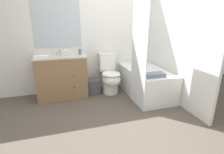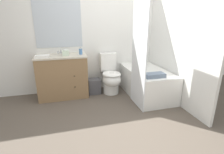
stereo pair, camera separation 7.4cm
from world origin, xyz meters
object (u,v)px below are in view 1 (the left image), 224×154
bathtub (146,82)px  hand_towel_folded (42,57)px  sink_faucet (60,52)px  wastebasket (94,86)px  tissue_box (65,53)px  vanity_cabinet (62,76)px  soap_dispenser (80,51)px  toilet (110,77)px  bath_towel_folded (155,75)px

bathtub → hand_towel_folded: bearing=173.1°
sink_faucet → wastebasket: sink_faucet is taller
bathtub → tissue_box: size_ratio=9.47×
vanity_cabinet → soap_dispenser: size_ratio=6.87×
toilet → bath_towel_folded: size_ratio=2.33×
bathtub → soap_dispenser: 1.50m
bath_towel_folded → soap_dispenser: bearing=143.6°
sink_faucet → toilet: bearing=-16.0°
sink_faucet → hand_towel_folded: size_ratio=0.56×
soap_dispenser → hand_towel_folded: size_ratio=0.56×
sink_faucet → bathtub: bearing=-19.8°
hand_towel_folded → soap_dispenser: bearing=11.9°
toilet → wastebasket: 0.41m
toilet → sink_faucet: bearing=164.0°
toilet → soap_dispenser: soap_dispenser is taller
toilet → soap_dispenser: 0.83m
wastebasket → hand_towel_folded: 1.21m
sink_faucet → bath_towel_folded: 1.95m
toilet → hand_towel_folded: bearing=-176.5°
bath_towel_folded → hand_towel_folded: bearing=159.0°
sink_faucet → vanity_cabinet: bearing=-90.0°
bath_towel_folded → wastebasket: bearing=137.6°
vanity_cabinet → sink_faucet: size_ratio=6.92×
bathtub → bath_towel_folded: (-0.10, -0.49, 0.31)m
hand_towel_folded → bath_towel_folded: 2.06m
wastebasket → soap_dispenser: bearing=175.6°
wastebasket → soap_dispenser: 0.81m
bathtub → wastebasket: bathtub is taller
wastebasket → hand_towel_folded: hand_towel_folded is taller
toilet → hand_towel_folded: size_ratio=3.27×
tissue_box → hand_towel_folded: bearing=-161.5°
vanity_cabinet → soap_dispenser: (0.39, -0.01, 0.48)m
toilet → bath_towel_folded: 1.03m
tissue_box → soap_dispenser: size_ratio=1.00×
toilet → bathtub: bearing=-25.0°
toilet → hand_towel_folded: hand_towel_folded is taller
hand_towel_folded → bath_towel_folded: (1.90, -0.73, -0.30)m
sink_faucet → bathtub: size_ratio=0.11×
hand_towel_folded → bath_towel_folded: bearing=-21.0°
vanity_cabinet → tissue_box: (0.09, -0.02, 0.47)m
wastebasket → bath_towel_folded: size_ratio=0.88×
sink_faucet → wastebasket: bearing=-20.1°
wastebasket → tissue_box: bearing=179.1°
soap_dispenser → tissue_box: bearing=-178.0°
vanity_cabinet → wastebasket: (0.64, -0.03, -0.28)m
toilet → hand_towel_folded: 1.42m
vanity_cabinet → sink_faucet: (-0.00, 0.20, 0.46)m
tissue_box → bath_towel_folded: bearing=-30.3°
vanity_cabinet → soap_dispenser: bearing=-1.9°
toilet → tissue_box: (-0.90, 0.06, 0.56)m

